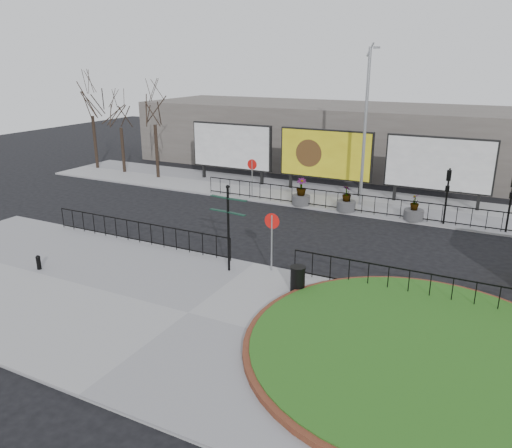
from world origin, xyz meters
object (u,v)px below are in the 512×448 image
Objects in this scene: litter_bin at (298,279)px; planter_b at (346,203)px; lamp_post at (365,126)px; bollard at (38,262)px; planter_a at (301,195)px; fingerpost_sign at (228,220)px; billboard_mid at (325,155)px; planter_c at (414,212)px.

litter_bin is 11.20m from planter_b.
lamp_post is 18.70m from bollard.
planter_b is at bearing 0.00° from planter_a.
planter_b is (1.70, 10.58, -1.72)m from fingerpost_sign.
planter_a reaches higher than litter_bin.
billboard_mid is 1.70× the size of fingerpost_sign.
lamp_post reaches higher than fingerpost_sign.
lamp_post is 14.99× the size of bollard.
fingerpost_sign is 10.76m from planter_a.
bollard is 0.38× the size of planter_a.
planter_a reaches higher than planter_b.
bollard is (-6.19, -17.65, -2.14)m from billboard_mid.
fingerpost_sign reaches higher than bollard.
planter_a is (-3.20, -1.60, -4.14)m from lamp_post.
billboard_mid is at bearing 150.94° from planter_c.
billboard_mid reaches higher than planter_c.
lamp_post is 2.54× the size of fingerpost_sign.
billboard_mid reaches higher than bollard.
planter_b is 1.04× the size of planter_c.
bollard is 18.91m from planter_c.
planter_c is (6.62, -0.00, -0.11)m from planter_a.
planter_c reaches higher than litter_bin.
fingerpost_sign reaches higher than litter_bin.
billboard_mid is at bearing 105.97° from litter_bin.
bollard is at bearing -113.07° from planter_a.
planter_b is (-1.57, 11.09, -0.02)m from litter_bin.
planter_b is at bearing -103.43° from lamp_post.
fingerpost_sign is 10.85m from planter_b.
planter_a is at bearing 180.00° from planter_c.
bollard is at bearing -122.04° from planter_b.
billboard_mid is at bearing 102.46° from fingerpost_sign.
bollard is at bearing -145.02° from fingerpost_sign.
lamp_post is at bearing 154.93° from planter_c.
planter_b is at bearing 180.00° from planter_c.
planter_b is at bearing -53.69° from billboard_mid.
fingerpost_sign is 2.25× the size of planter_a.
billboard_mid reaches higher than fingerpost_sign.
fingerpost_sign is (-2.08, -12.18, -2.51)m from lamp_post.
lamp_post reaches higher than planter_b.
planter_a is (-1.11, 10.58, -1.63)m from fingerpost_sign.
planter_a is (6.00, 14.08, 0.23)m from bollard.
lamp_post reaches higher than planter_c.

